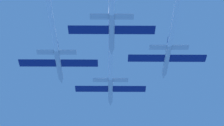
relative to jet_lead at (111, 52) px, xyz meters
name	(u,v)px	position (x,y,z in m)	size (l,w,h in m)	color
jet_lead	(111,52)	(0.00, 0.00, 0.00)	(19.49, 61.25, 3.23)	silver
jet_left_wing	(52,23)	(-12.88, -12.41, -1.70)	(19.49, 56.74, 3.23)	silver
jet_right_wing	(177,6)	(14.07, -16.37, -0.09)	(19.49, 65.68, 3.23)	silver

